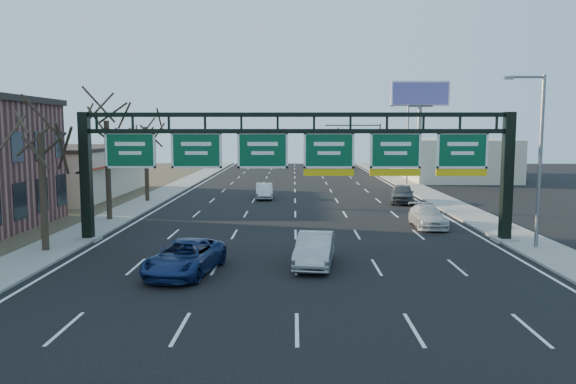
{
  "coord_description": "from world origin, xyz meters",
  "views": [
    {
      "loc": [
        -0.1,
        -23.04,
        6.25
      ],
      "look_at": [
        -0.39,
        4.22,
        3.2
      ],
      "focal_mm": 35.0,
      "sensor_mm": 36.0,
      "label": 1
    }
  ],
  "objects_px": {
    "car_blue_suv": "(185,257)",
    "car_silver_sedan": "(315,250)",
    "car_white_wagon": "(427,216)",
    "sign_gantry": "(299,159)"
  },
  "relations": [
    {
      "from": "car_silver_sedan",
      "to": "car_white_wagon",
      "type": "bearing_deg",
      "value": 61.11
    },
    {
      "from": "sign_gantry",
      "to": "car_silver_sedan",
      "type": "xyz_separation_m",
      "value": [
        0.7,
        -5.73,
        -3.88
      ]
    },
    {
      "from": "car_silver_sedan",
      "to": "car_blue_suv",
      "type": "bearing_deg",
      "value": -158.19
    },
    {
      "from": "sign_gantry",
      "to": "car_white_wagon",
      "type": "xyz_separation_m",
      "value": [
        8.34,
        4.71,
        -3.95
      ]
    },
    {
      "from": "car_blue_suv",
      "to": "car_silver_sedan",
      "type": "distance_m",
      "value": 5.89
    },
    {
      "from": "car_blue_suv",
      "to": "car_white_wagon",
      "type": "distance_m",
      "value": 17.88
    },
    {
      "from": "sign_gantry",
      "to": "car_silver_sedan",
      "type": "distance_m",
      "value": 6.95
    },
    {
      "from": "sign_gantry",
      "to": "car_white_wagon",
      "type": "bearing_deg",
      "value": 29.45
    },
    {
      "from": "car_blue_suv",
      "to": "car_white_wagon",
      "type": "xyz_separation_m",
      "value": [
        13.34,
        11.91,
        -0.04
      ]
    },
    {
      "from": "car_blue_suv",
      "to": "car_white_wagon",
      "type": "relative_size",
      "value": 1.11
    }
  ]
}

